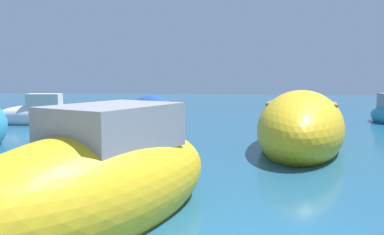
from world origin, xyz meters
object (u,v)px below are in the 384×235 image
(moored_boat_0, at_px, (301,127))
(moored_boat_3, at_px, (97,185))
(moored_boat_4, at_px, (39,115))
(moored_boat_8, at_px, (153,113))

(moored_boat_0, bearing_deg, moored_boat_3, -20.16)
(moored_boat_4, xyz_separation_m, moored_boat_8, (5.00, 0.82, 0.07))
(moored_boat_0, distance_m, moored_boat_8, 7.84)
(moored_boat_3, distance_m, moored_boat_4, 13.12)
(moored_boat_0, height_order, moored_boat_3, moored_boat_3)
(moored_boat_0, xyz_separation_m, moored_boat_8, (-5.74, 5.34, -0.17))
(moored_boat_3, distance_m, moored_boat_8, 12.20)
(moored_boat_8, bearing_deg, moored_boat_0, 18.49)
(moored_boat_3, xyz_separation_m, moored_boat_8, (-1.76, 12.07, -0.14))
(moored_boat_0, relative_size, moored_boat_8, 1.39)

